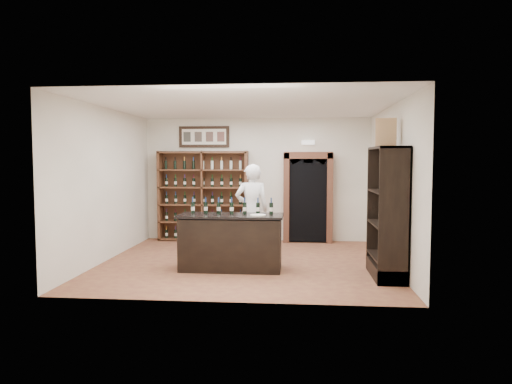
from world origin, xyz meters
TOP-DOWN VIEW (x-y plane):
  - floor at (0.00, 0.00)m, footprint 5.50×5.50m
  - ceiling at (0.00, 0.00)m, footprint 5.50×5.50m
  - wall_back at (0.00, 2.50)m, footprint 5.50×0.04m
  - wall_left at (-2.75, 0.00)m, footprint 0.04×5.00m
  - wall_right at (2.75, 0.00)m, footprint 0.04×5.00m
  - wine_shelf at (-1.30, 2.33)m, footprint 2.20×0.38m
  - framed_picture at (-1.30, 2.47)m, footprint 1.25×0.04m
  - arched_doorway at (1.25, 2.33)m, footprint 1.17×0.35m
  - emergency_light at (1.25, 2.42)m, footprint 0.30×0.10m
  - tasting_counter at (-0.20, -0.60)m, footprint 1.88×0.78m
  - counter_bottle_0 at (-0.92, -0.49)m, footprint 0.07×0.07m
  - counter_bottle_1 at (-0.68, -0.49)m, footprint 0.07×0.07m
  - counter_bottle_2 at (-0.44, -0.49)m, footprint 0.07×0.07m
  - counter_bottle_3 at (-0.20, -0.49)m, footprint 0.07×0.07m
  - counter_bottle_4 at (0.04, -0.49)m, footprint 0.07×0.07m
  - counter_bottle_5 at (0.28, -0.49)m, footprint 0.07×0.07m
  - counter_bottle_6 at (0.52, -0.49)m, footprint 0.07×0.07m
  - side_cabinet at (2.52, -0.90)m, footprint 0.48×1.20m
  - shopkeeper at (0.05, 0.70)m, footprint 0.76×0.57m
  - plate at (0.31, -0.75)m, footprint 0.28×0.28m
  - wine_crate at (2.49, -0.66)m, footprint 0.36×0.19m

SIDE VIEW (x-z plane):
  - floor at x=0.00m, z-range 0.00..0.00m
  - tasting_counter at x=-0.20m, z-range -0.01..0.99m
  - side_cabinet at x=2.52m, z-range -0.35..1.85m
  - shopkeeper at x=0.05m, z-range 0.00..1.90m
  - plate at x=0.31m, z-range 1.00..1.02m
  - wine_shelf at x=-1.30m, z-range 0.00..2.20m
  - counter_bottle_0 at x=-0.92m, z-range 0.96..1.26m
  - counter_bottle_1 at x=-0.68m, z-range 0.96..1.26m
  - counter_bottle_2 at x=-0.44m, z-range 0.96..1.26m
  - counter_bottle_3 at x=-0.20m, z-range 0.96..1.26m
  - counter_bottle_4 at x=0.04m, z-range 0.96..1.26m
  - counter_bottle_5 at x=0.28m, z-range 0.96..1.26m
  - counter_bottle_6 at x=0.52m, z-range 0.96..1.26m
  - arched_doorway at x=1.25m, z-range 0.05..2.22m
  - wall_back at x=0.00m, z-range 0.00..3.00m
  - wall_left at x=-2.75m, z-range 0.00..3.00m
  - wall_right at x=2.75m, z-range 0.00..3.00m
  - emergency_light at x=1.25m, z-range 2.35..2.45m
  - wine_crate at x=2.49m, z-range 2.20..2.69m
  - framed_picture at x=-1.30m, z-range 2.29..2.81m
  - ceiling at x=0.00m, z-range 3.00..3.00m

